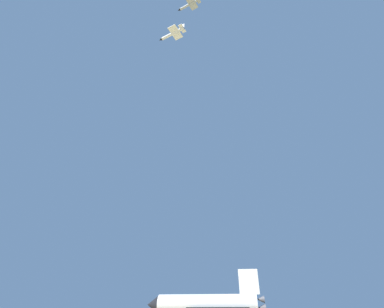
{
  "coord_description": "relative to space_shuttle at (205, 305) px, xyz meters",
  "views": [
    {
      "loc": [
        -7.78,
        97.65,
        3.83
      ],
      "look_at": [
        0.44,
        16.89,
        51.22
      ],
      "focal_mm": 25.06,
      "sensor_mm": 36.0,
      "label": 1
    }
  ],
  "objects": [
    {
      "name": "space_shuttle",
      "position": [
        0.0,
        0.0,
        0.0
      ],
      "size": [
        38.6,
        24.73,
        15.8
      ],
      "rotation": [
        0.0,
        0.0,
        -0.04
      ],
      "color": "white",
      "rests_on": "ground"
    },
    {
      "name": "chase_jet_left_wing",
      "position": [
        5.08,
        6.93,
        157.36
      ],
      "size": [
        15.03,
        9.15,
        4.0
      ],
      "rotation": [
        0.0,
        0.0,
        -0.4
      ],
      "color": "#999EA3"
    },
    {
      "name": "chase_jet_lead",
      "position": [
        12.72,
        14.66,
        120.0
      ],
      "size": [
        15.04,
        9.14,
        4.0
      ],
      "rotation": [
        0.0,
        0.0,
        -0.4
      ],
      "color": "silver"
    }
  ]
}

